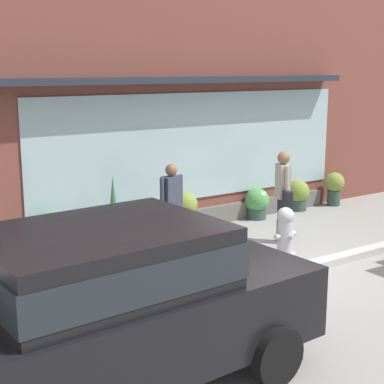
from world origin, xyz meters
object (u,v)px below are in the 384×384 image
Objects in this scene: pedestrian_passerby at (172,201)px; potted_plant_by_entrance at (257,203)px; potted_plant_low_front at (334,186)px; potted_plant_window_left at (114,216)px; potted_plant_doorstep at (185,211)px; fire_hydrant at (285,231)px; pedestrian_with_handbag at (283,191)px; potted_plant_window_right at (298,194)px; parked_car_black at (114,300)px; potted_plant_corner_tall at (52,234)px.

pedestrian_passerby is 2.34× the size of potted_plant_by_entrance.
potted_plant_low_front is (5.02, 0.87, -0.45)m from pedestrian_passerby.
potted_plant_window_left is 1.73× the size of potted_plant_doorstep.
pedestrian_with_handbag reaches higher than fire_hydrant.
potted_plant_doorstep is (-1.04, 1.63, -0.56)m from pedestrian_with_handbag.
pedestrian_passerby is at bearing -161.13° from potted_plant_by_entrance.
potted_plant_window_right is 0.87× the size of potted_plant_doorstep.
pedestrian_passerby reaches higher than potted_plant_window_left.
potted_plant_low_front is (3.06, 1.54, -0.52)m from pedestrian_with_handbag.
fire_hydrant is 2.94m from potted_plant_window_left.
parked_car_black reaches higher than potted_plant_window_left.
fire_hydrant is at bearing -38.22° from potted_plant_window_left.
pedestrian_with_handbag is at bearing -115.55° from potted_plant_by_entrance.
potted_plant_window_left is (-0.84, 0.54, -0.25)m from pedestrian_passerby.
potted_plant_low_front reaches higher than potted_plant_by_entrance.
pedestrian_with_handbag is at bearing -21.41° from potted_plant_corner_tall.
fire_hydrant is 2.30m from potted_plant_doorstep.
pedestrian_passerby is at bearing -165.90° from potted_plant_window_right.
potted_plant_low_front is at bearing 31.12° from fire_hydrant.
pedestrian_with_handbag is at bearing 150.89° from pedestrian_passerby.
potted_plant_low_front is 0.98× the size of potted_plant_corner_tall.
potted_plant_low_front is 1.13× the size of potted_plant_window_right.
pedestrian_with_handbag is 2.12× the size of potted_plant_corner_tall.
potted_plant_low_front is 6.87m from potted_plant_corner_tall.
potted_plant_by_entrance is 0.49× the size of potted_plant_window_left.
parked_car_black reaches higher than pedestrian_with_handbag.
potted_plant_corner_tall reaches higher than potted_plant_by_entrance.
potted_plant_by_entrance is at bearing 1.33° from potted_plant_corner_tall.
pedestrian_passerby is (-1.96, 0.67, -0.07)m from pedestrian_with_handbag.
potted_plant_window_left is 1.83m from potted_plant_doorstep.
fire_hydrant is 2.55m from potted_plant_by_entrance.
fire_hydrant reaches higher than potted_plant_by_entrance.
pedestrian_passerby reaches higher than potted_plant_low_front.
fire_hydrant is 4.84m from parked_car_black.
potted_plant_corner_tall is (-3.31, 2.10, -0.02)m from fire_hydrant.
parked_car_black is 6.21× the size of potted_plant_by_entrance.
potted_plant_low_front is at bearing 179.52° from pedestrian_passerby.
potted_plant_doorstep is (2.77, 0.13, -0.01)m from potted_plant_corner_tall.
pedestrian_with_handbag reaches higher than potted_plant_doorstep.
potted_plant_window_right is at bearing 3.16° from potted_plant_by_entrance.
parked_car_black is at bearing -103.07° from potted_plant_corner_tall.
pedestrian_with_handbag is at bearing -57.33° from potted_plant_doorstep.
potted_plant_corner_tall is at bearing 147.55° from fire_hydrant.
potted_plant_by_entrance is 4.57m from potted_plant_corner_tall.
parked_car_black reaches higher than potted_plant_corner_tall.
parked_car_black is 5.24× the size of potted_plant_doorstep.
parked_car_black is 8.98m from potted_plant_low_front.
potted_plant_doorstep is (0.92, 0.96, -0.49)m from pedestrian_passerby.
potted_plant_corner_tall is (-4.57, -0.11, 0.07)m from potted_plant_by_entrance.
pedestrian_with_handbag is 1.88m from potted_plant_by_entrance.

